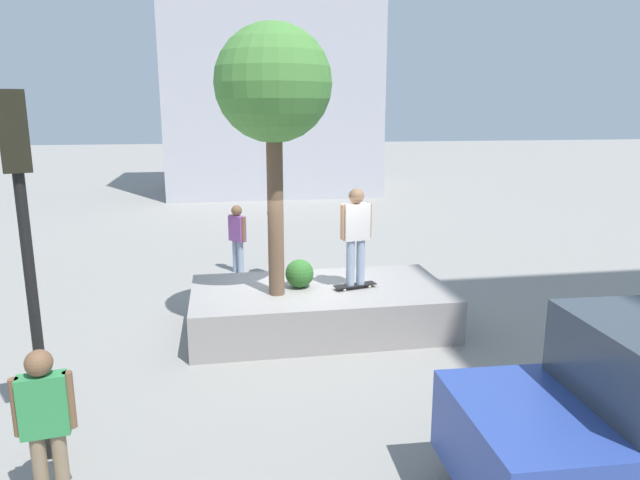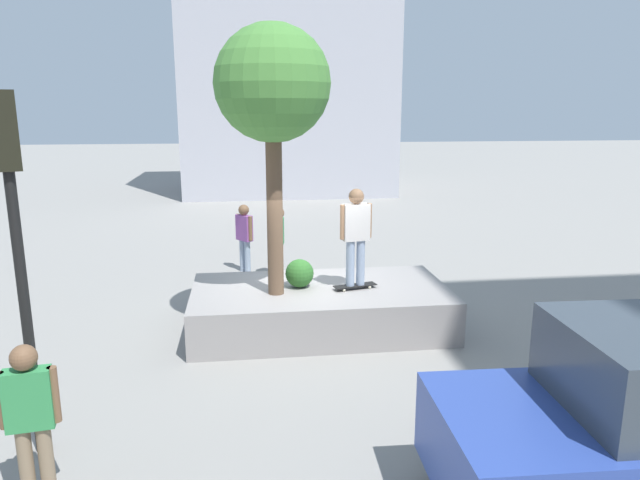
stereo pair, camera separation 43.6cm
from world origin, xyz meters
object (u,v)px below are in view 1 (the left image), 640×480
object	(u,v)px
plaza_tree	(273,87)
skateboard	(355,285)
planter_ledge	(320,308)
skateboarder	(356,230)
pedestrian_crossing	(273,238)
traffic_light_corner	(23,216)
passerby_with_bag	(237,234)
bystander_watching	(45,418)

from	to	relation	value
plaza_tree	skateboard	size ratio (longest dim) A/B	5.57
planter_ledge	skateboard	distance (m)	0.79
skateboarder	pedestrian_crossing	xyz separation A→B (m)	(1.18, -3.53, -0.89)
skateboard	traffic_light_corner	distance (m)	5.94
traffic_light_corner	passerby_with_bag	bearing A→B (deg)	-108.13
passerby_with_bag	plaza_tree	bearing A→B (deg)	97.32
planter_ledge	pedestrian_crossing	size ratio (longest dim) A/B	2.69
planter_ledge	traffic_light_corner	world-z (taller)	traffic_light_corner
planter_ledge	skateboard	xyz separation A→B (m)	(-0.63, 0.16, 0.45)
plaza_tree	pedestrian_crossing	bearing A→B (deg)	-94.28
skateboard	plaza_tree	bearing A→B (deg)	2.95
skateboarder	bystander_watching	bearing A→B (deg)	45.40
planter_ledge	plaza_tree	distance (m)	4.06
passerby_with_bag	pedestrian_crossing	distance (m)	1.08
pedestrian_crossing	planter_ledge	bearing A→B (deg)	99.35
traffic_light_corner	passerby_with_bag	world-z (taller)	traffic_light_corner
plaza_tree	skateboard	world-z (taller)	plaza_tree
skateboard	passerby_with_bag	size ratio (longest dim) A/B	0.48
passerby_with_bag	pedestrian_crossing	xyz separation A→B (m)	(-0.82, 0.70, 0.02)
bystander_watching	passerby_with_bag	xyz separation A→B (m)	(-2.19, -8.48, -0.01)
planter_ledge	traffic_light_corner	xyz separation A→B (m)	(3.85, 3.49, 2.49)
skateboarder	bystander_watching	xyz separation A→B (m)	(4.19, 4.25, -0.90)
pedestrian_crossing	bystander_watching	bearing A→B (deg)	68.83
traffic_light_corner	passerby_with_bag	distance (m)	8.17
traffic_light_corner	pedestrian_crossing	distance (m)	7.83
planter_ledge	pedestrian_crossing	distance (m)	3.46
skateboard	pedestrian_crossing	xyz separation A→B (m)	(1.18, -3.53, 0.15)
bystander_watching	pedestrian_crossing	world-z (taller)	pedestrian_crossing
plaza_tree	passerby_with_bag	bearing A→B (deg)	-82.68
passerby_with_bag	pedestrian_crossing	size ratio (longest dim) A/B	0.98
skateboard	bystander_watching	xyz separation A→B (m)	(4.19, 4.25, 0.14)
planter_ledge	traffic_light_corner	distance (m)	5.76
plaza_tree	traffic_light_corner	xyz separation A→B (m)	(3.03, 3.25, -1.47)
traffic_light_corner	planter_ledge	bearing A→B (deg)	-137.79
traffic_light_corner	skateboard	bearing A→B (deg)	-143.38
planter_ledge	bystander_watching	xyz separation A→B (m)	(3.57, 4.42, 0.60)
skateboard	planter_ledge	bearing A→B (deg)	-14.66
skateboarder	bystander_watching	size ratio (longest dim) A/B	1.03
skateboarder	passerby_with_bag	distance (m)	4.76
skateboard	pedestrian_crossing	world-z (taller)	pedestrian_crossing
passerby_with_bag	traffic_light_corner	bearing A→B (deg)	71.87
traffic_light_corner	skateboarder	bearing A→B (deg)	-143.38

